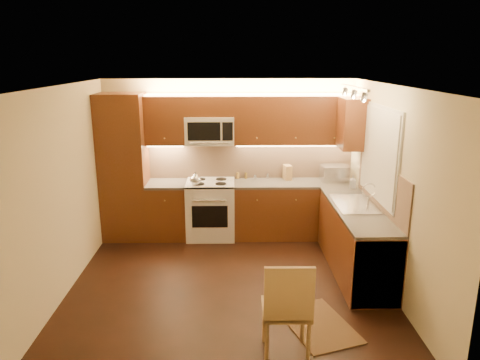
{
  "coord_description": "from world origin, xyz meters",
  "views": [
    {
      "loc": [
        0.05,
        -5.19,
        2.8
      ],
      "look_at": [
        0.15,
        0.55,
        1.25
      ],
      "focal_mm": 33.66,
      "sensor_mm": 36.0,
      "label": 1
    }
  ],
  "objects_px": {
    "microwave": "(210,130)",
    "soap_bottle": "(353,182)",
    "stove": "(211,209)",
    "toaster_oven": "(334,173)",
    "kettle": "(195,178)",
    "dining_chair": "(286,307)",
    "sink": "(355,199)",
    "knife_block": "(287,172)"
  },
  "relations": [
    {
      "from": "stove",
      "to": "dining_chair",
      "type": "relative_size",
      "value": 0.9
    },
    {
      "from": "knife_block",
      "to": "soap_bottle",
      "type": "bearing_deg",
      "value": -42.34
    },
    {
      "from": "microwave",
      "to": "kettle",
      "type": "relative_size",
      "value": 3.65
    },
    {
      "from": "dining_chair",
      "to": "microwave",
      "type": "bearing_deg",
      "value": 105.85
    },
    {
      "from": "toaster_oven",
      "to": "dining_chair",
      "type": "relative_size",
      "value": 0.41
    },
    {
      "from": "toaster_oven",
      "to": "soap_bottle",
      "type": "xyz_separation_m",
      "value": [
        0.19,
        -0.43,
        -0.03
      ]
    },
    {
      "from": "knife_block",
      "to": "soap_bottle",
      "type": "height_order",
      "value": "knife_block"
    },
    {
      "from": "sink",
      "to": "toaster_oven",
      "type": "distance_m",
      "value": 1.22
    },
    {
      "from": "sink",
      "to": "kettle",
      "type": "distance_m",
      "value": 2.41
    },
    {
      "from": "stove",
      "to": "knife_block",
      "type": "xyz_separation_m",
      "value": [
        1.24,
        0.19,
        0.56
      ]
    },
    {
      "from": "sink",
      "to": "dining_chair",
      "type": "xyz_separation_m",
      "value": [
        -1.14,
        -1.92,
        -0.46
      ]
    },
    {
      "from": "sink",
      "to": "toaster_oven",
      "type": "height_order",
      "value": "toaster_oven"
    },
    {
      "from": "soap_bottle",
      "to": "knife_block",
      "type": "bearing_deg",
      "value": 161.41
    },
    {
      "from": "microwave",
      "to": "sink",
      "type": "height_order",
      "value": "microwave"
    },
    {
      "from": "microwave",
      "to": "toaster_oven",
      "type": "height_order",
      "value": "microwave"
    },
    {
      "from": "soap_bottle",
      "to": "dining_chair",
      "type": "bearing_deg",
      "value": -104.98
    },
    {
      "from": "soap_bottle",
      "to": "dining_chair",
      "type": "height_order",
      "value": "soap_bottle"
    },
    {
      "from": "dining_chair",
      "to": "kettle",
      "type": "bearing_deg",
      "value": 111.37
    },
    {
      "from": "microwave",
      "to": "dining_chair",
      "type": "relative_size",
      "value": 0.74
    },
    {
      "from": "kettle",
      "to": "knife_block",
      "type": "relative_size",
      "value": 0.88
    },
    {
      "from": "stove",
      "to": "dining_chair",
      "type": "distance_m",
      "value": 3.17
    },
    {
      "from": "stove",
      "to": "microwave",
      "type": "distance_m",
      "value": 1.27
    },
    {
      "from": "kettle",
      "to": "toaster_oven",
      "type": "relative_size",
      "value": 0.5
    },
    {
      "from": "kettle",
      "to": "dining_chair",
      "type": "xyz_separation_m",
      "value": [
        1.07,
        -2.86,
        -0.51
      ]
    },
    {
      "from": "knife_block",
      "to": "microwave",
      "type": "bearing_deg",
      "value": 169.9
    },
    {
      "from": "stove",
      "to": "kettle",
      "type": "distance_m",
      "value": 0.63
    },
    {
      "from": "stove",
      "to": "kettle",
      "type": "xyz_separation_m",
      "value": [
        -0.22,
        -0.19,
        0.56
      ]
    },
    {
      "from": "sink",
      "to": "knife_block",
      "type": "relative_size",
      "value": 3.65
    },
    {
      "from": "stove",
      "to": "toaster_oven",
      "type": "relative_size",
      "value": 2.19
    },
    {
      "from": "microwave",
      "to": "soap_bottle",
      "type": "distance_m",
      "value": 2.34
    },
    {
      "from": "microwave",
      "to": "soap_bottle",
      "type": "height_order",
      "value": "microwave"
    },
    {
      "from": "microwave",
      "to": "dining_chair",
      "type": "xyz_separation_m",
      "value": [
        0.86,
        -3.18,
        -1.21
      ]
    },
    {
      "from": "stove",
      "to": "knife_block",
      "type": "height_order",
      "value": "knife_block"
    },
    {
      "from": "microwave",
      "to": "toaster_oven",
      "type": "xyz_separation_m",
      "value": [
        1.99,
        -0.04,
        -0.69
      ]
    },
    {
      "from": "knife_block",
      "to": "stove",
      "type": "bearing_deg",
      "value": 176.04
    },
    {
      "from": "knife_block",
      "to": "soap_bottle",
      "type": "relative_size",
      "value": 1.18
    },
    {
      "from": "microwave",
      "to": "kettle",
      "type": "bearing_deg",
      "value": -123.97
    },
    {
      "from": "sink",
      "to": "soap_bottle",
      "type": "distance_m",
      "value": 0.81
    },
    {
      "from": "sink",
      "to": "dining_chair",
      "type": "relative_size",
      "value": 0.84
    },
    {
      "from": "kettle",
      "to": "knife_block",
      "type": "bearing_deg",
      "value": 18.07
    },
    {
      "from": "sink",
      "to": "dining_chair",
      "type": "height_order",
      "value": "sink"
    },
    {
      "from": "soap_bottle",
      "to": "stove",
      "type": "bearing_deg",
      "value": -177.78
    }
  ]
}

